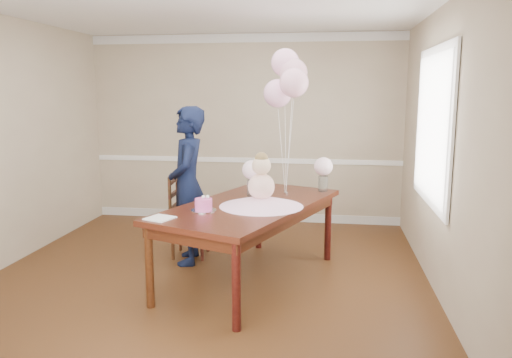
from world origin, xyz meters
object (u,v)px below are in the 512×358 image
object	(u,v)px
dining_table_top	(250,206)
birthday_cake	(204,204)
woman	(188,186)
dining_chair_seat	(190,220)

from	to	relation	value
dining_table_top	birthday_cake	distance (m)	0.53
birthday_cake	woman	world-z (taller)	woman
birthday_cake	dining_chair_seat	distance (m)	1.21
dining_table_top	birthday_cake	world-z (taller)	birthday_cake
birthday_cake	woman	size ratio (longest dim) A/B	0.09
dining_table_top	dining_chair_seat	size ratio (longest dim) A/B	5.19
dining_table_top	woman	bearing A→B (deg)	169.52
birthday_cake	dining_chair_seat	world-z (taller)	birthday_cake
dining_table_top	dining_chair_seat	xyz separation A→B (m)	(-0.81, 0.67, -0.35)
birthday_cake	woman	xyz separation A→B (m)	(-0.39, 0.84, 0.00)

